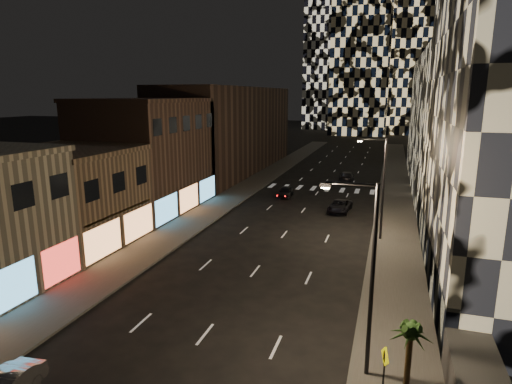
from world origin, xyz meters
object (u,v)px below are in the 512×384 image
Objects in this scene: ped_sign at (384,366)px; car_dark_oncoming at (347,177)px; streetlight_far at (381,182)px; streetlight_near at (367,268)px; car_dark_midlane at (285,192)px; car_dark_rightlane at (340,206)px; palm_tree at (410,338)px.

car_dark_oncoming is at bearing 80.09° from ped_sign.
streetlight_near is at bearing -90.00° from streetlight_far.
car_dark_midlane is 0.86× the size of car_dark_rightlane.
car_dark_midlane is (-11.85, 33.57, -4.67)m from streetlight_near.
ped_sign is at bearing 94.15° from car_dark_oncoming.
palm_tree is at bearing -41.19° from streetlight_near.
streetlight_near is at bearing 99.92° from ped_sign.
streetlight_near is 3.28m from palm_tree.
streetlight_far is 2.40× the size of palm_tree.
streetlight_near is 1.00× the size of streetlight_far.
car_dark_oncoming reaches higher than car_dark_midlane.
streetlight_far is at bearing -58.25° from car_dark_rightlane.
car_dark_midlane is 37.73m from ped_sign.
palm_tree is at bearing -3.14° from ped_sign.
car_dark_rightlane is 30.97m from palm_tree.
car_dark_oncoming is at bearing 98.34° from car_dark_rightlane.
car_dark_rightlane is at bearing -37.67° from car_dark_midlane.
car_dark_rightlane is at bearing 101.67° from palm_tree.
car_dark_oncoming is (6.41, 12.73, 0.07)m from car_dark_midlane.
ped_sign is (5.33, -30.46, 1.31)m from car_dark_rightlane.
streetlight_far is at bearing 94.99° from palm_tree.
car_dark_oncoming is 17.76m from car_dark_rightlane.
streetlight_near is at bearing -74.55° from car_dark_midlane.
streetlight_near is 4.01m from ped_sign.
car_dark_midlane is at bearing 92.39° from ped_sign.
streetlight_near is 1.93× the size of car_dark_rightlane.
car_dark_midlane is (-11.85, 13.57, -4.67)m from streetlight_far.
car_dark_oncoming is (-5.45, 46.30, -4.60)m from streetlight_near.
ped_sign is at bearing -87.44° from streetlight_far.
car_dark_oncoming is 48.62m from ped_sign.
palm_tree is (13.74, -35.22, 2.56)m from car_dark_midlane.
streetlight_near is 46.84m from car_dark_oncoming.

